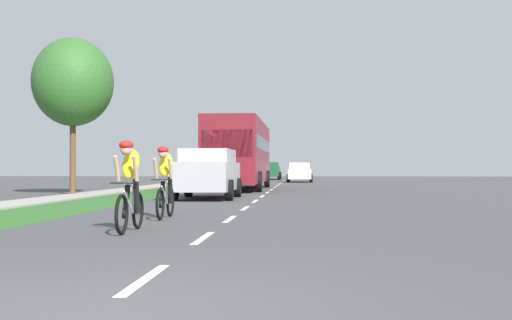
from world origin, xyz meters
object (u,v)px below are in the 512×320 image
(bus_maroon, at_px, (240,151))
(street_tree_near, at_px, (73,82))
(cyclist_trailing, at_px, (165,182))
(suv_silver, at_px, (208,172))
(sedan_white, at_px, (300,172))
(cyclist_lead, at_px, (130,185))
(pickup_dark_green, at_px, (269,171))

(bus_maroon, xyz_separation_m, street_tree_near, (-6.17, -7.55, 2.66))
(cyclist_trailing, relative_size, suv_silver, 0.37)
(sedan_white, xyz_separation_m, street_tree_near, (-9.23, -24.43, 3.87))
(cyclist_lead, xyz_separation_m, suv_silver, (-0.43, 12.02, 0.14))
(cyclist_trailing, height_order, street_tree_near, street_tree_near)
(suv_silver, bearing_deg, street_tree_near, 155.89)
(pickup_dark_green, bearing_deg, bus_maroon, -90.24)
(cyclist_trailing, relative_size, pickup_dark_green, 0.34)
(suv_silver, bearing_deg, cyclist_lead, -87.94)
(bus_maroon, distance_m, pickup_dark_green, 27.71)
(pickup_dark_green, relative_size, street_tree_near, 0.79)
(bus_maroon, relative_size, sedan_white, 2.70)
(cyclist_lead, distance_m, street_tree_near, 16.51)
(suv_silver, height_order, bus_maroon, bus_maroon)
(pickup_dark_green, bearing_deg, cyclist_trailing, -89.83)
(sedan_white, bearing_deg, cyclist_trailing, -94.44)
(bus_maroon, bearing_deg, suv_silver, -90.90)
(suv_silver, distance_m, street_tree_near, 7.55)
(cyclist_trailing, bearing_deg, suv_silver, 92.61)
(suv_silver, height_order, street_tree_near, street_tree_near)
(cyclist_lead, height_order, cyclist_trailing, same)
(sedan_white, xyz_separation_m, pickup_dark_green, (-2.95, 10.80, 0.06))
(bus_maroon, height_order, sedan_white, bus_maroon)
(suv_silver, xyz_separation_m, street_tree_near, (-6.01, 2.69, 3.69))
(cyclist_trailing, height_order, pickup_dark_green, pickup_dark_green)
(pickup_dark_green, bearing_deg, cyclist_lead, -89.82)
(pickup_dark_green, xyz_separation_m, street_tree_near, (-6.28, -35.23, 3.81))
(pickup_dark_green, bearing_deg, street_tree_near, -100.11)
(bus_maroon, relative_size, street_tree_near, 1.79)
(bus_maroon, height_order, street_tree_near, street_tree_near)
(pickup_dark_green, height_order, street_tree_near, street_tree_near)
(sedan_white, height_order, pickup_dark_green, pickup_dark_green)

